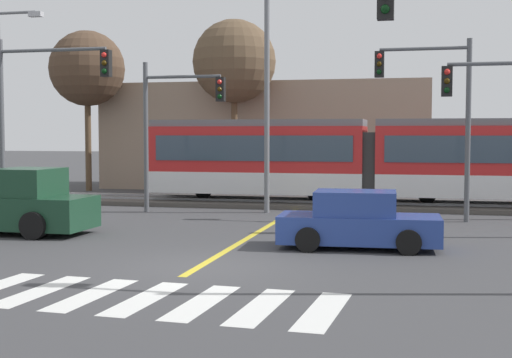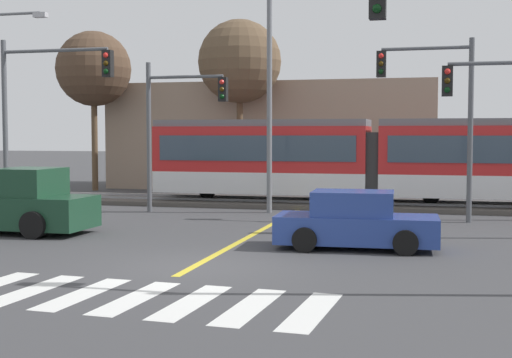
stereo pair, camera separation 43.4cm
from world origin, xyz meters
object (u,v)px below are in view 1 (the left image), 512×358
(light_rail_tram, at_px, (371,157))
(bare_tree_west, at_px, (234,62))
(sedan_crossing, at_px, (358,222))
(street_lamp_centre, at_px, (271,79))
(traffic_light_near_right, at_px, (511,61))
(bare_tree_far_west, at_px, (87,69))
(traffic_light_far_left, at_px, (173,115))
(traffic_light_mid_left, at_px, (37,100))
(pickup_truck, at_px, (9,206))
(traffic_light_far_right, at_px, (437,101))

(light_rail_tram, bearing_deg, bare_tree_west, 142.98)
(sedan_crossing, bearing_deg, street_lamp_centre, 117.25)
(sedan_crossing, xyz_separation_m, traffic_light_near_right, (3.21, -4.56, 3.68))
(street_lamp_centre, bearing_deg, traffic_light_near_right, -59.68)
(sedan_crossing, distance_m, bare_tree_far_west, 23.16)
(traffic_light_far_left, bearing_deg, bare_tree_west, 90.35)
(traffic_light_mid_left, distance_m, street_lamp_centre, 8.53)
(traffic_light_far_left, bearing_deg, traffic_light_mid_left, -137.80)
(pickup_truck, relative_size, traffic_light_near_right, 0.80)
(bare_tree_far_west, xyz_separation_m, bare_tree_west, (7.95, 0.30, 0.22))
(light_rail_tram, xyz_separation_m, pickup_truck, (-10.12, -10.39, -1.21))
(traffic_light_near_right, xyz_separation_m, traffic_light_far_left, (-10.90, 11.58, -0.66))
(traffic_light_mid_left, xyz_separation_m, bare_tree_west, (3.67, 12.69, 2.46))
(pickup_truck, relative_size, traffic_light_mid_left, 0.86)
(traffic_light_far_right, relative_size, bare_tree_far_west, 0.74)
(light_rail_tram, xyz_separation_m, bare_tree_far_west, (-15.24, 5.20, 4.39))
(sedan_crossing, distance_m, pickup_truck, 10.59)
(traffic_light_mid_left, relative_size, bare_tree_far_west, 0.75)
(sedan_crossing, xyz_separation_m, pickup_truck, (-10.58, 0.44, 0.14))
(pickup_truck, xyz_separation_m, traffic_light_near_right, (13.79, -5.01, 3.53))
(traffic_light_far_right, height_order, bare_tree_west, bare_tree_west)
(bare_tree_west, bearing_deg, street_lamp_centre, -66.39)
(pickup_truck, distance_m, bare_tree_west, 17.15)
(traffic_light_far_right, relative_size, traffic_light_far_left, 1.08)
(traffic_light_near_right, bearing_deg, bare_tree_west, 117.67)
(pickup_truck, height_order, traffic_light_far_left, traffic_light_far_left)
(sedan_crossing, distance_m, traffic_light_near_right, 6.68)
(street_lamp_centre, xyz_separation_m, bare_tree_far_west, (-11.69, 8.26, 1.34))
(traffic_light_mid_left, bearing_deg, street_lamp_centre, 29.12)
(light_rail_tram, distance_m, street_lamp_centre, 5.59)
(pickup_truck, distance_m, traffic_light_near_right, 15.09)
(traffic_light_far_right, relative_size, bare_tree_west, 0.71)
(light_rail_tram, relative_size, traffic_light_far_left, 3.22)
(bare_tree_far_west, distance_m, bare_tree_west, 7.96)
(bare_tree_west, bearing_deg, bare_tree_far_west, -177.85)
(traffic_light_far_left, height_order, street_lamp_centre, street_lamp_centre)
(pickup_truck, relative_size, bare_tree_far_west, 0.64)
(traffic_light_mid_left, distance_m, traffic_light_far_left, 5.06)
(traffic_light_far_right, relative_size, street_lamp_centre, 0.69)
(light_rail_tram, height_order, traffic_light_mid_left, traffic_light_mid_left)
(traffic_light_far_right, relative_size, traffic_light_mid_left, 0.99)
(bare_tree_west, bearing_deg, sedan_crossing, -64.63)
(sedan_crossing, xyz_separation_m, traffic_light_far_right, (2.06, 6.51, 3.43))
(traffic_light_far_right, distance_m, street_lamp_centre, 6.27)
(pickup_truck, bearing_deg, sedan_crossing, -2.40)
(traffic_light_far_right, height_order, street_lamp_centre, street_lamp_centre)
(light_rail_tram, relative_size, sedan_crossing, 4.33)
(sedan_crossing, xyz_separation_m, traffic_light_far_left, (-7.69, 7.02, 3.02))
(light_rail_tram, xyz_separation_m, street_lamp_centre, (-3.54, -3.07, 3.04))
(bare_tree_far_west, bearing_deg, street_lamp_centre, -35.24)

